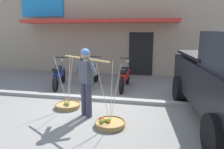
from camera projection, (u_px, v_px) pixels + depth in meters
The scene contains 9 objects.
ground_plane at pixel (94, 109), 5.81m from camera, with size 90.00×90.00×0.00m, color gray.
sidewalk_curb at pixel (100, 99), 6.47m from camera, with size 20.00×0.24×0.10m, color gray.
fruit_vendor at pixel (86, 78), 5.12m from camera, with size 1.42×0.93×1.70m.
fruit_basket_left_side at pixel (110, 123), 4.75m from camera, with size 0.70×0.70×1.45m.
fruit_basket_right_side at pixel (68, 105), 5.87m from camera, with size 0.70×0.70×1.45m.
motorcycle_nearest_shop at pixel (59, 75), 7.91m from camera, with size 0.60×1.79×1.09m.
motorcycle_second_in_row at pixel (92, 74), 8.04m from camera, with size 0.54×1.82×1.09m.
motorcycle_third_in_row at pixel (125, 77), 7.65m from camera, with size 0.54×1.82×1.09m.
storefront_building at pixel (111, 30), 12.44m from camera, with size 13.00×6.00×4.20m.
Camera 1 is at (1.60, -5.28, 2.13)m, focal length 33.92 mm.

